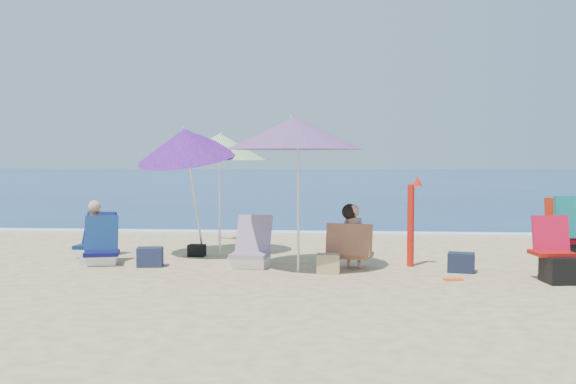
# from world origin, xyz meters

# --- Properties ---
(ground) EXTENTS (120.00, 120.00, 0.00)m
(ground) POSITION_xyz_m (0.00, 0.00, 0.00)
(ground) COLOR #D8BC84
(ground) RESTS_ON ground
(sea) EXTENTS (120.00, 80.00, 0.12)m
(sea) POSITION_xyz_m (0.00, 45.00, -0.05)
(sea) COLOR navy
(sea) RESTS_ON ground
(foam) EXTENTS (120.00, 0.50, 0.04)m
(foam) POSITION_xyz_m (0.00, 5.10, 0.02)
(foam) COLOR white
(foam) RESTS_ON ground
(umbrella_turquoise) EXTENTS (2.41, 2.41, 2.22)m
(umbrella_turquoise) POSITION_xyz_m (-0.18, 0.58, 1.95)
(umbrella_turquoise) COLOR silver
(umbrella_turquoise) RESTS_ON ground
(umbrella_striped) EXTENTS (1.97, 1.97, 2.05)m
(umbrella_striped) POSITION_xyz_m (-1.52, 2.08, 1.79)
(umbrella_striped) COLOR white
(umbrella_striped) RESTS_ON ground
(umbrella_blue) EXTENTS (2.16, 2.20, 2.24)m
(umbrella_blue) POSITION_xyz_m (-1.99, 1.65, 1.84)
(umbrella_blue) COLOR silver
(umbrella_blue) RESTS_ON ground
(furled_umbrella) EXTENTS (0.25, 0.18, 1.34)m
(furled_umbrella) POSITION_xyz_m (1.53, 1.06, 0.74)
(furled_umbrella) COLOR red
(furled_umbrella) RESTS_ON ground
(chair_navy) EXTENTS (0.69, 0.77, 0.72)m
(chair_navy) POSITION_xyz_m (-3.15, 0.93, 0.19)
(chair_navy) COLOR #0B0E40
(chair_navy) RESTS_ON ground
(chair_rainbow) EXTENTS (0.61, 0.75, 0.74)m
(chair_rainbow) POSITION_xyz_m (-0.84, 0.87, 0.20)
(chair_rainbow) COLOR #F15555
(chair_rainbow) RESTS_ON ground
(camp_chair_left) EXTENTS (0.62, 0.62, 0.85)m
(camp_chair_left) POSITION_xyz_m (3.31, -0.03, 0.25)
(camp_chair_left) COLOR #A10E0B
(camp_chair_left) RESTS_ON ground
(camp_chair_right) EXTENTS (0.75, 0.75, 1.08)m
(camp_chair_right) POSITION_xyz_m (3.73, 0.87, 0.39)
(camp_chair_right) COLOR #9F0B1E
(camp_chair_right) RESTS_ON ground
(person_center) EXTENTS (0.71, 0.65, 0.94)m
(person_center) POSITION_xyz_m (0.64, 0.77, 0.46)
(person_center) COLOR tan
(person_center) RESTS_ON ground
(person_left) EXTENTS (0.54, 0.67, 0.92)m
(person_left) POSITION_xyz_m (-3.49, 1.64, 0.42)
(person_left) COLOR tan
(person_left) RESTS_ON ground
(bag_navy_a) EXTENTS (0.40, 0.32, 0.28)m
(bag_navy_a) POSITION_xyz_m (-2.33, 0.75, 0.14)
(bag_navy_a) COLOR #1C233E
(bag_navy_a) RESTS_ON ground
(bag_black_a) EXTENTS (0.28, 0.22, 0.19)m
(bag_black_a) POSITION_xyz_m (-1.85, 1.78, 0.10)
(bag_black_a) COLOR black
(bag_black_a) RESTS_ON ground
(bag_tan) EXTENTS (0.32, 0.23, 0.27)m
(bag_tan) POSITION_xyz_m (0.31, 0.38, 0.14)
(bag_tan) COLOR tan
(bag_tan) RESTS_ON ground
(bag_navy_b) EXTENTS (0.42, 0.35, 0.27)m
(bag_navy_b) POSITION_xyz_m (2.17, 0.62, 0.14)
(bag_navy_b) COLOR #161D32
(bag_navy_b) RESTS_ON ground
(orange_item) EXTENTS (0.26, 0.16, 0.03)m
(orange_item) POSITION_xyz_m (1.95, -0.03, 0.02)
(orange_item) COLOR orange
(orange_item) RESTS_ON ground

